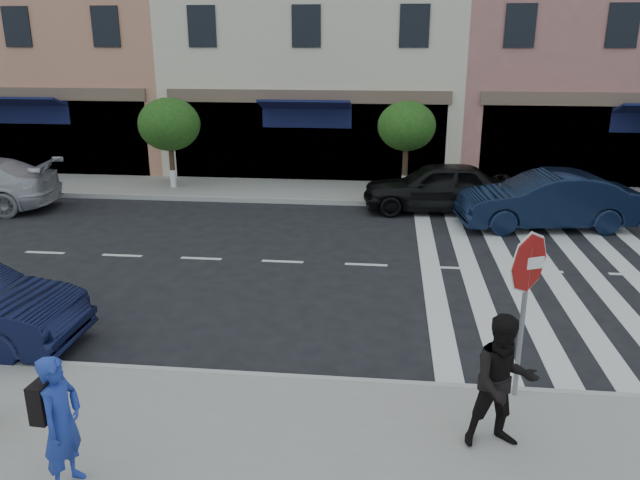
{
  "coord_description": "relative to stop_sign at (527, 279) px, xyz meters",
  "views": [
    {
      "loc": [
        2.42,
        -9.85,
        5.07
      ],
      "look_at": [
        1.18,
        1.46,
        1.4
      ],
      "focal_mm": 35.0,
      "sensor_mm": 36.0,
      "label": 1
    }
  ],
  "objects": [
    {
      "name": "sidewalk_near",
      "position": [
        -4.37,
        -2.08,
        -1.88
      ],
      "size": [
        60.0,
        4.5,
        0.15
      ],
      "primitive_type": "cube",
      "color": "gray",
      "rests_on": "ground"
    },
    {
      "name": "sidewalk_far",
      "position": [
        -4.37,
        12.67,
        -1.88
      ],
      "size": [
        60.0,
        3.0,
        0.15
      ],
      "primitive_type": "cube",
      "color": "gray",
      "rests_on": "ground"
    },
    {
      "name": "street_tree_c",
      "position": [
        -1.37,
        12.47,
        0.4
      ],
      "size": [
        1.9,
        1.9,
        3.04
      ],
      "color": "#473323",
      "rests_on": "sidewalk_far"
    },
    {
      "name": "walker",
      "position": [
        -0.43,
        -1.2,
        -0.92
      ],
      "size": [
        0.97,
        0.82,
        1.78
      ],
      "primitive_type": "imported",
      "rotation": [
        0.0,
        0.0,
        0.19
      ],
      "color": "black",
      "rests_on": "sidewalk_near"
    },
    {
      "name": "car_far_right",
      "position": [
        2.47,
        9.27,
        -1.17
      ],
      "size": [
        4.99,
        2.32,
        1.58
      ],
      "primitive_type": "imported",
      "rotation": [
        0.0,
        0.0,
        -1.43
      ],
      "color": "black",
      "rests_on": "ground"
    },
    {
      "name": "stop_sign",
      "position": [
        0.0,
        0.0,
        0.0
      ],
      "size": [
        0.81,
        0.39,
        2.48
      ],
      "rotation": [
        0.0,
        0.0,
        0.43
      ],
      "color": "gray",
      "rests_on": "sidewalk_near"
    },
    {
      "name": "building_east_mid",
      "position": [
        7.13,
        18.67,
        4.54
      ],
      "size": [
        13.0,
        9.0,
        13.0
      ],
      "primitive_type": "cube",
      "color": "#AD6E67",
      "rests_on": "ground"
    },
    {
      "name": "photographer",
      "position": [
        -5.48,
        -2.52,
        -0.98
      ],
      "size": [
        0.43,
        0.63,
        1.65
      ],
      "primitive_type": "imported",
      "rotation": [
        0.0,
        0.0,
        1.5
      ],
      "color": "#21399B",
      "rests_on": "sidewalk_near"
    },
    {
      "name": "car_far_mid",
      "position": [
        -0.41,
        10.77,
        -1.19
      ],
      "size": [
        4.6,
        2.09,
        1.53
      ],
      "primitive_type": "imported",
      "rotation": [
        0.0,
        0.0,
        -1.51
      ],
      "color": "black",
      "rests_on": "ground"
    },
    {
      "name": "building_centre",
      "position": [
        -4.87,
        18.67,
        3.54
      ],
      "size": [
        11.0,
        9.0,
        11.0
      ],
      "primitive_type": "cube",
      "color": "beige",
      "rests_on": "ground"
    },
    {
      "name": "ground",
      "position": [
        -4.37,
        1.67,
        -1.96
      ],
      "size": [
        120.0,
        120.0,
        0.0
      ],
      "primitive_type": "plane",
      "color": "black",
      "rests_on": "ground"
    },
    {
      "name": "street_tree_wb",
      "position": [
        -9.37,
        12.47,
        0.35
      ],
      "size": [
        2.1,
        2.1,
        3.06
      ],
      "color": "#473323",
      "rests_on": "sidewalk_far"
    }
  ]
}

